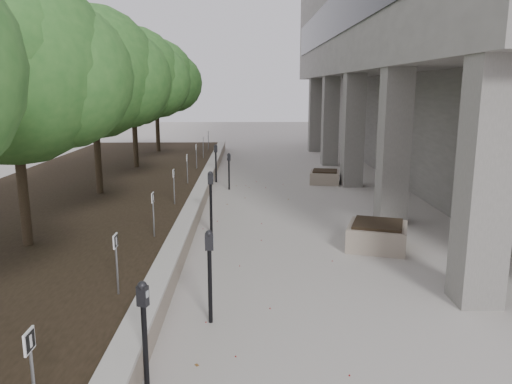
{
  "coord_description": "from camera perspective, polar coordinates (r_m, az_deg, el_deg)",
  "views": [
    {
      "loc": [
        -0.36,
        -6.66,
        3.51
      ],
      "look_at": [
        -0.16,
        5.23,
        0.99
      ],
      "focal_mm": 34.82,
      "sensor_mm": 36.0,
      "label": 1
    }
  ],
  "objects": [
    {
      "name": "parking_meter_3",
      "position": [
        12.15,
        -5.21,
        -1.15
      ],
      "size": [
        0.16,
        0.13,
        1.53
      ],
      "primitive_type": null,
      "rotation": [
        0.0,
        0.0,
        0.12
      ],
      "color": "black",
      "rests_on": "ground"
    },
    {
      "name": "parking_sign_8",
      "position": [
        25.37,
        -5.5,
        5.93
      ],
      "size": [
        0.04,
        0.22,
        0.96
      ],
      "primitive_type": null,
      "color": "black",
      "rests_on": "planting_bed"
    },
    {
      "name": "berry_scatter",
      "position": [
        12.17,
        0.29,
        -4.75
      ],
      "size": [
        3.3,
        14.1,
        0.02
      ],
      "primitive_type": null,
      "color": "#920B0A",
      "rests_on": "ground"
    },
    {
      "name": "parking_sign_7",
      "position": [
        22.4,
        -6.09,
        5.13
      ],
      "size": [
        0.04,
        0.22,
        0.96
      ],
      "primitive_type": null,
      "color": "black",
      "rests_on": "planting_bed"
    },
    {
      "name": "planter_back",
      "position": [
        18.65,
        7.91,
        1.75
      ],
      "size": [
        1.24,
        1.24,
        0.49
      ],
      "primitive_type": null,
      "rotation": [
        0.0,
        0.0,
        -0.19
      ],
      "color": "#A1927F",
      "rests_on": "ground"
    },
    {
      "name": "parking_sign_5",
      "position": [
        16.49,
        -7.9,
        2.65
      ],
      "size": [
        0.04,
        0.22,
        0.96
      ],
      "primitive_type": null,
      "color": "black",
      "rests_on": "planting_bed"
    },
    {
      "name": "parking_sign_1",
      "position": [
        5.3,
        -24.25,
        -18.91
      ],
      "size": [
        0.04,
        0.22,
        0.96
      ],
      "primitive_type": null,
      "color": "black",
      "rests_on": "planting_bed"
    },
    {
      "name": "crabapple_tree_4",
      "position": [
        20.15,
        -13.94,
        10.49
      ],
      "size": [
        4.6,
        4.0,
        5.44
      ],
      "primitive_type": null,
      "color": "#2C6225",
      "rests_on": "planting_bed"
    },
    {
      "name": "parking_meter_4",
      "position": [
        17.29,
        -3.13,
        2.39
      ],
      "size": [
        0.15,
        0.13,
        1.29
      ],
      "primitive_type": null,
      "rotation": [
        0.0,
        0.0,
        0.31
      ],
      "color": "black",
      "rests_on": "ground"
    },
    {
      "name": "parking_sign_2",
      "position": [
        7.88,
        -15.7,
        -8.02
      ],
      "size": [
        0.04,
        0.22,
        0.96
      ],
      "primitive_type": null,
      "color": "black",
      "rests_on": "planting_bed"
    },
    {
      "name": "parking_meter_5",
      "position": [
        18.67,
        -4.63,
        3.3
      ],
      "size": [
        0.16,
        0.13,
        1.43
      ],
      "primitive_type": null,
      "rotation": [
        0.0,
        0.0,
        0.21
      ],
      "color": "black",
      "rests_on": "ground"
    },
    {
      "name": "parking_sign_3",
      "position": [
        10.68,
        -11.7,
        -2.57
      ],
      "size": [
        0.04,
        0.22,
        0.96
      ],
      "primitive_type": null,
      "color": "black",
      "rests_on": "planting_bed"
    },
    {
      "name": "crabapple_tree_2",
      "position": [
        10.63,
        -25.97,
        8.67
      ],
      "size": [
        4.6,
        4.0,
        5.44
      ],
      "primitive_type": null,
      "color": "#2C6225",
      "rests_on": "planting_bed"
    },
    {
      "name": "crabapple_tree_5",
      "position": [
        25.06,
        -11.39,
        10.82
      ],
      "size": [
        4.6,
        4.0,
        5.44
      ],
      "primitive_type": null,
      "color": "#2C6225",
      "rests_on": "planting_bed"
    },
    {
      "name": "parking_sign_6",
      "position": [
        19.44,
        -6.86,
        4.08
      ],
      "size": [
        0.04,
        0.22,
        0.96
      ],
      "primitive_type": null,
      "color": "black",
      "rests_on": "planting_bed"
    },
    {
      "name": "planting_bed",
      "position": [
        16.81,
        -18.76,
        -0.05
      ],
      "size": [
        7.0,
        26.0,
        0.4
      ],
      "primitive_type": "cube",
      "color": "#2E2317",
      "rests_on": "ground"
    },
    {
      "name": "parking_sign_4",
      "position": [
        13.56,
        -9.39,
        0.6
      ],
      "size": [
        0.04,
        0.22,
        0.96
      ],
      "primitive_type": null,
      "color": "black",
      "rests_on": "planting_bed"
    },
    {
      "name": "ground",
      "position": [
        7.53,
        1.95,
        -15.82
      ],
      "size": [
        90.0,
        90.0,
        0.0
      ],
      "primitive_type": "plane",
      "color": "#ACA69E",
      "rests_on": "ground"
    },
    {
      "name": "crabapple_tree_3",
      "position": [
        15.32,
        -18.1,
        9.91
      ],
      "size": [
        4.6,
        4.0,
        5.44
      ],
      "primitive_type": null,
      "color": "#2C6225",
      "rests_on": "planting_bed"
    },
    {
      "name": "retaining_wall",
      "position": [
        16.06,
        -6.19,
        0.16
      ],
      "size": [
        0.39,
        26.0,
        0.5
      ],
      "primitive_type": null,
      "color": "#A1927F",
      "rests_on": "ground"
    },
    {
      "name": "parking_meter_2",
      "position": [
        7.55,
        -5.32,
        -9.7
      ],
      "size": [
        0.15,
        0.11,
        1.46
      ],
      "primitive_type": null,
      "rotation": [
        0.0,
        0.0,
        0.06
      ],
      "color": "black",
      "rests_on": "ground"
    },
    {
      "name": "planter_front",
      "position": [
        11.37,
        13.76,
        -4.84
      ],
      "size": [
        1.58,
        1.58,
        0.58
      ],
      "primitive_type": null,
      "rotation": [
        0.0,
        0.0,
        -0.32
      ],
      "color": "#A1927F",
      "rests_on": "ground"
    },
    {
      "name": "parking_meter_1",
      "position": [
        6.0,
        -12.65,
        -16.19
      ],
      "size": [
        0.17,
        0.14,
        1.41
      ],
      "primitive_type": null,
      "rotation": [
        0.0,
        0.0,
        -0.36
      ],
      "color": "black",
      "rests_on": "ground"
    }
  ]
}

